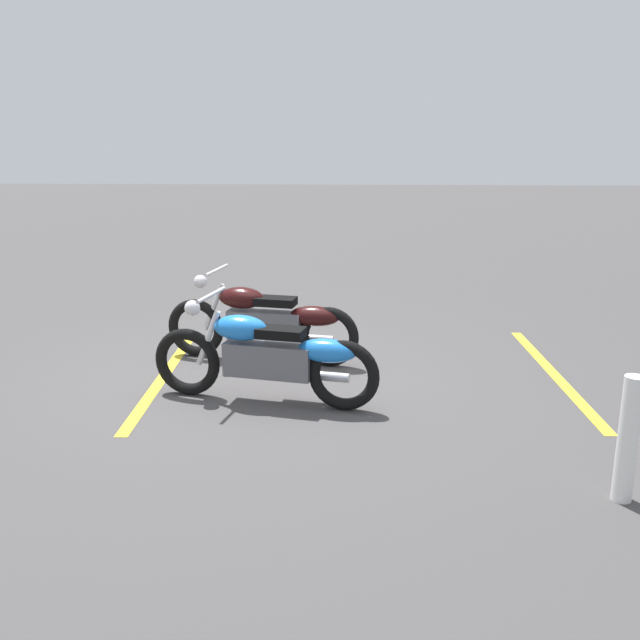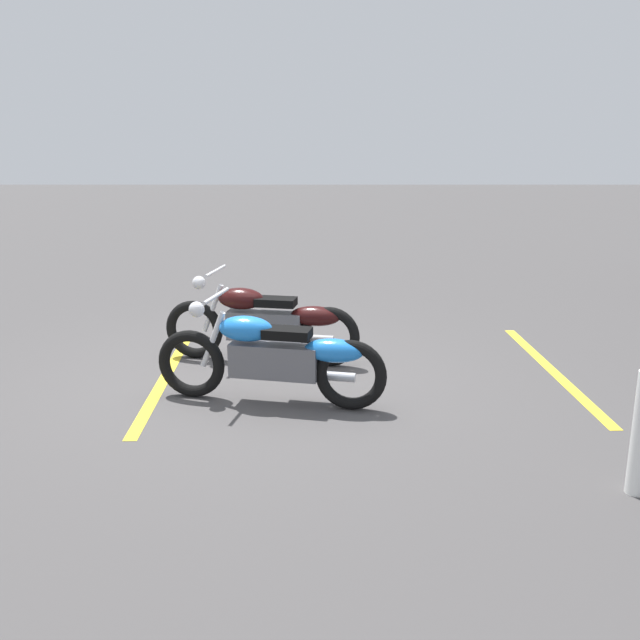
# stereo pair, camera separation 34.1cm
# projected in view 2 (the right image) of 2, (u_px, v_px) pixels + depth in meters

# --- Properties ---
(ground_plane) EXTENTS (60.00, 60.00, 0.00)m
(ground_plane) POSITION_uv_depth(u_px,v_px,m) (253.00, 380.00, 7.26)
(ground_plane) COLOR #474444
(motorcycle_bright_foreground) EXTENTS (2.20, 0.72, 1.04)m
(motorcycle_bright_foreground) POSITION_uv_depth(u_px,v_px,m) (272.00, 357.00, 6.53)
(motorcycle_bright_foreground) COLOR black
(motorcycle_bright_foreground) RESTS_ON ground
(motorcycle_dark_foreground) EXTENTS (2.21, 0.69, 1.04)m
(motorcycle_dark_foreground) POSITION_uv_depth(u_px,v_px,m) (263.00, 322.00, 7.74)
(motorcycle_dark_foreground) COLOR black
(motorcycle_dark_foreground) RESTS_ON ground
(bollard_post) EXTENTS (0.14, 0.14, 0.91)m
(bollard_post) POSITION_uv_depth(u_px,v_px,m) (639.00, 433.00, 4.87)
(bollard_post) COLOR white
(bollard_post) RESTS_ON ground
(parking_stripe_near) EXTENTS (0.21, 3.20, 0.01)m
(parking_stripe_near) POSITION_uv_depth(u_px,v_px,m) (162.00, 377.00, 7.35)
(parking_stripe_near) COLOR yellow
(parking_stripe_near) RESTS_ON ground
(parking_stripe_mid) EXTENTS (0.21, 3.20, 0.01)m
(parking_stripe_mid) POSITION_uv_depth(u_px,v_px,m) (549.00, 370.00, 7.58)
(parking_stripe_mid) COLOR yellow
(parking_stripe_mid) RESTS_ON ground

